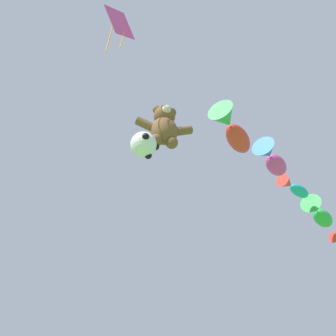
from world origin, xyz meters
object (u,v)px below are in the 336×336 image
object	(u,v)px
fish_kite_magenta	(271,158)
diamond_kite	(119,24)
teddy_bear_kite	(164,126)
fish_kite_crimson	(232,129)
fish_kite_teal	(293,187)
fish_kite_emerald	(318,213)
soccer_ball_kite	(144,145)

from	to	relation	value
fish_kite_magenta	diamond_kite	distance (m)	7.87
teddy_bear_kite	fish_kite_crimson	distance (m)	3.38
fish_kite_magenta	fish_kite_teal	bearing A→B (deg)	41.53
fish_kite_teal	fish_kite_emerald	world-z (taller)	fish_kite_emerald
fish_kite_crimson	fish_kite_magenta	size ratio (longest dim) A/B	1.12
fish_kite_teal	fish_kite_emerald	xyz separation A→B (m)	(2.10, 1.40, -0.14)
fish_kite_emerald	fish_kite_teal	bearing A→B (deg)	-146.28
teddy_bear_kite	fish_kite_crimson	size ratio (longest dim) A/B	0.79
fish_kite_crimson	teddy_bear_kite	bearing A→B (deg)	-162.28
fish_kite_magenta	fish_kite_emerald	xyz separation A→B (m)	(4.15, 3.22, 0.22)
fish_kite_crimson	diamond_kite	xyz separation A→B (m)	(-4.65, -2.39, 1.34)
fish_kite_crimson	soccer_ball_kite	bearing A→B (deg)	-161.53
soccer_ball_kite	fish_kite_teal	bearing A→B (deg)	28.62
teddy_bear_kite	fish_kite_emerald	size ratio (longest dim) A/B	0.75
teddy_bear_kite	fish_kite_crimson	world-z (taller)	fish_kite_crimson
fish_kite_teal	teddy_bear_kite	bearing A→B (deg)	-150.82
fish_kite_emerald	diamond_kite	xyz separation A→B (m)	(-11.03, -6.85, 0.97)
fish_kite_teal	fish_kite_emerald	size ratio (longest dim) A/B	0.81
fish_kite_crimson	fish_kite_magenta	world-z (taller)	fish_kite_magenta
soccer_ball_kite	fish_kite_teal	distance (m)	9.41
teddy_bear_kite	fish_kite_teal	xyz separation A→B (m)	(7.05, 3.93, 2.22)
soccer_ball_kite	diamond_kite	bearing A→B (deg)	-135.05
soccer_ball_kite	fish_kite_crimson	size ratio (longest dim) A/B	0.34
fish_kite_crimson	diamond_kite	distance (m)	5.40
teddy_bear_kite	diamond_kite	distance (m)	3.89
teddy_bear_kite	fish_kite_teal	world-z (taller)	fish_kite_teal
fish_kite_emerald	fish_kite_magenta	bearing A→B (deg)	-142.22
fish_kite_magenta	fish_kite_crimson	bearing A→B (deg)	-150.98
teddy_bear_kite	soccer_ball_kite	size ratio (longest dim) A/B	2.30
teddy_bear_kite	fish_kite_emerald	bearing A→B (deg)	30.26
fish_kite_crimson	fish_kite_emerald	distance (m)	7.79
fish_kite_emerald	diamond_kite	bearing A→B (deg)	-148.16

